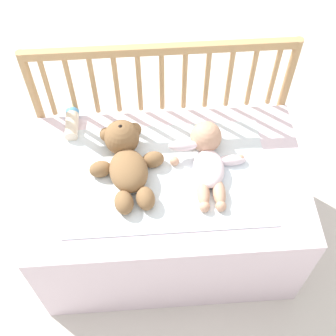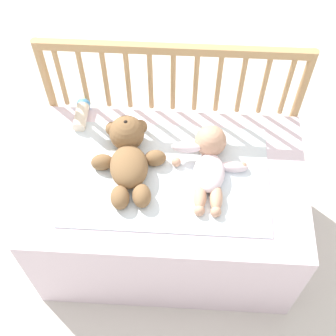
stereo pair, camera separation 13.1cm
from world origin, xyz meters
TOP-DOWN VIEW (x-y plane):
  - ground_plane at (0.00, 0.00)m, footprint 12.00×12.00m
  - crib_mattress at (0.00, 0.00)m, footprint 1.12×0.70m
  - crib_rail at (0.00, 0.37)m, footprint 1.12×0.04m
  - blanket at (-0.01, 0.01)m, footprint 0.82×0.52m
  - teddy_bear at (-0.16, 0.06)m, footprint 0.31×0.41m
  - baby at (0.16, 0.05)m, footprint 0.31×0.39m
  - baby_bottle at (-0.39, 0.29)m, footprint 0.06×0.18m

SIDE VIEW (x-z plane):
  - ground_plane at x=0.00m, z-range 0.00..0.00m
  - crib_mattress at x=0.00m, z-range 0.00..0.55m
  - blanket at x=-0.01m, z-range 0.55..0.56m
  - baby_bottle at x=-0.39m, z-range 0.55..0.61m
  - baby at x=0.16m, z-range 0.54..0.67m
  - teddy_bear at x=-0.16m, z-range 0.54..0.69m
  - crib_rail at x=0.00m, z-range 0.19..1.09m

